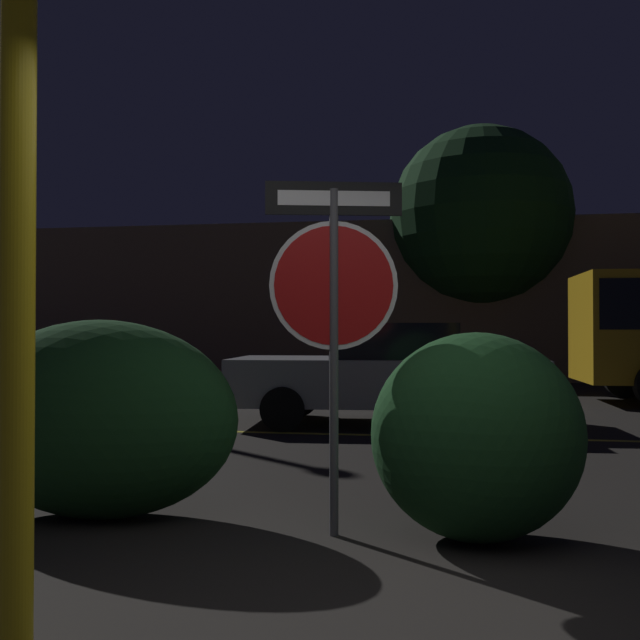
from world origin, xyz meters
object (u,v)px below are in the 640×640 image
at_px(stop_sign, 334,285).
at_px(hedge_bush_1, 98,419).
at_px(hedge_bush_2, 476,436).
at_px(passing_car_2, 386,374).
at_px(tree_0, 480,217).
at_px(yellow_pole_left, 17,334).

xyz_separation_m(stop_sign, hedge_bush_1, (-1.74, 0.15, -0.93)).
distance_m(stop_sign, hedge_bush_2, 1.34).
relative_size(passing_car_2, tree_0, 0.65).
bearing_deg(stop_sign, tree_0, 69.95).
distance_m(stop_sign, tree_0, 15.64).
xyz_separation_m(stop_sign, yellow_pole_left, (-0.96, -2.07, -0.31)).
height_order(yellow_pole_left, hedge_bush_1, yellow_pole_left).
bearing_deg(hedge_bush_2, stop_sign, -178.29).
xyz_separation_m(hedge_bush_1, passing_car_2, (1.68, 5.50, 0.02)).
height_order(hedge_bush_2, tree_0, tree_0).
bearing_deg(passing_car_2, hedge_bush_1, 159.37).
distance_m(yellow_pole_left, hedge_bush_2, 2.90).
height_order(yellow_pole_left, passing_car_2, yellow_pole_left).
bearing_deg(hedge_bush_1, stop_sign, -5.01).
bearing_deg(tree_0, stop_sign, -96.84).
xyz_separation_m(hedge_bush_2, passing_car_2, (-0.98, 5.62, 0.06)).
bearing_deg(passing_car_2, stop_sign, 176.93).
relative_size(stop_sign, hedge_bush_2, 1.72).
height_order(yellow_pole_left, tree_0, tree_0).
relative_size(yellow_pole_left, tree_0, 0.38).
distance_m(yellow_pole_left, passing_car_2, 7.80).
height_order(hedge_bush_1, tree_0, tree_0).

